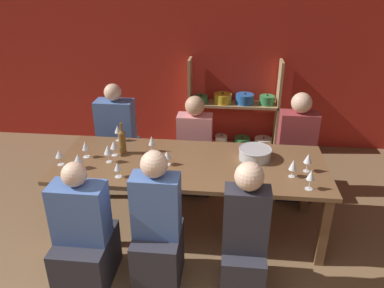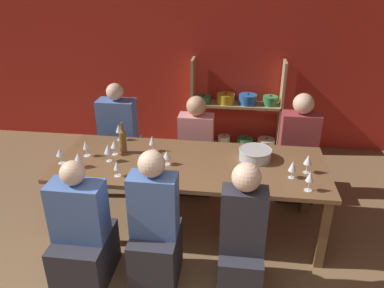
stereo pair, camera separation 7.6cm
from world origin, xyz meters
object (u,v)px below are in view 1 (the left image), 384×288
Objects in this scene: wine_glass_red_d at (78,158)px; person_far_a at (294,157)px; person_near_b at (84,240)px; wine_bottle_green at (122,141)px; wine_glass_white_a at (311,176)px; wine_glass_white_c at (114,145)px; wine_glass_empty_e at (108,150)px; cell_phone at (174,175)px; dining_table at (191,169)px; person_far_c at (195,155)px; wine_glass_empty_d at (85,146)px; wine_glass_white_b at (308,159)px; person_near_a at (158,237)px; person_far_b at (118,147)px; wine_glass_empty_a at (293,165)px; wine_glass_red_b at (152,141)px; wine_glass_empty_c at (167,155)px; wine_glass_red_a at (59,154)px; wine_glass_red_c at (118,167)px; mixing_bowl at (255,153)px; shelf_unit at (235,117)px; person_near_c at (244,244)px; wine_glass_empty_b at (118,129)px.

person_far_a is (2.15, 1.03, -0.40)m from wine_glass_red_d.
person_far_a is 2.52m from person_near_b.
wine_bottle_green is 1.80× the size of wine_glass_white_a.
wine_glass_white_c is (-0.07, -0.06, -0.02)m from wine_bottle_green.
wine_glass_empty_e reaches higher than cell_phone.
wine_glass_white_c is at bearing 166.42° from wine_glass_white_a.
dining_table is 0.84m from person_far_c.
wine_glass_white_c is 0.27m from wine_glass_empty_d.
person_far_c is (0.73, 0.73, -0.43)m from wine_glass_white_c.
wine_glass_empty_e is at bearing 49.61° from person_far_c.
person_near_a reaches higher than wine_glass_white_b.
person_far_b is (-0.30, 0.73, -0.43)m from wine_bottle_green.
wine_glass_white_b is (0.15, 0.11, 0.01)m from wine_glass_empty_a.
person_far_b is (-2.08, 0.92, -0.43)m from wine_glass_white_b.
person_far_c is at bearing 58.04° from wine_glass_red_b.
wine_glass_empty_c is at bearing -21.86° from wine_bottle_green.
wine_glass_white_b is at bearing -3.10° from dining_table.
wine_glass_red_c is (0.61, -0.17, -0.01)m from wine_glass_red_a.
wine_glass_red_a reaches higher than mixing_bowl.
person_far_c is (1.19, 0.98, -0.43)m from wine_glass_red_a.
cell_phone is (-1.17, 0.10, -0.12)m from wine_glass_white_a.
person_far_c is at bearing 78.47° from wine_glass_empty_c.
person_near_b is at bearing -114.02° from shelf_unit.
wine_glass_empty_c reaches higher than mixing_bowl.
wine_glass_empty_c is 0.78× the size of wine_glass_empty_e.
wine_bottle_green is 0.27× the size of person_far_a.
wine_glass_red_b is 0.99× the size of wine_glass_empty_d.
person_near_c is (1.13, -0.43, -0.40)m from wine_glass_red_c.
wine_glass_empty_a is 1.33m from person_near_a.
wine_glass_white_a is 1.01× the size of wine_glass_empty_e.
wine_glass_white_a is 1.01× the size of wine_glass_white_b.
wine_glass_empty_e reaches higher than wine_glass_empty_a.
dining_table is 1.17m from person_near_b.
person_near_c reaches higher than wine_glass_red_b.
wine_glass_white_b reaches higher than wine_glass_white_c.
cell_phone is at bearing 141.94° from person_near_c.
wine_glass_red_b is 0.15× the size of person_far_c.
wine_glass_empty_a is at bearing -45.21° from mixing_bowl.
dining_table is 2.24× the size of person_far_c.
wine_glass_white_c is 0.75m from cell_phone.
wine_glass_white_a is 1.37m from person_near_a.
wine_glass_empty_e is 2.15m from person_far_a.
wine_glass_red_c is 0.13× the size of person_far_c.
wine_glass_empty_b is at bearing 141.78° from wine_glass_empty_c.
person_near_c reaches higher than wine_glass_empty_a.
wine_glass_empty_b is (-1.45, 0.27, 0.07)m from mixing_bowl.
wine_glass_red_d is 0.13× the size of person_far_c.
person_near_c is at bearing -20.72° from wine_glass_red_c.
wine_glass_empty_e is (-1.87, -0.02, 0.00)m from wine_glass_white_b.
wine_glass_empty_b is at bearing 135.95° from cell_phone.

